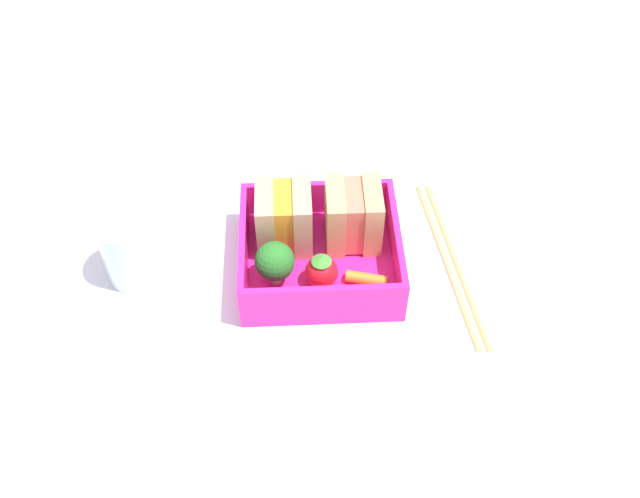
{
  "coord_description": "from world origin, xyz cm",
  "views": [
    {
      "loc": [
        -2.03,
        -44.0,
        54.28
      ],
      "look_at": [
        0.0,
        0.0,
        2.7
      ],
      "focal_mm": 40.0,
      "sensor_mm": 36.0,
      "label": 1
    }
  ],
  "objects_px": {
    "broccoli_floret": "(275,262)",
    "drinking_glass": "(130,252)",
    "strawberry_far_left": "(321,271)",
    "chopstick_pair": "(452,262)",
    "sandwich_center_left": "(353,215)",
    "carrot_stick_far_left": "(366,279)",
    "sandwich_left": "(284,218)"
  },
  "relations": [
    {
      "from": "broccoli_floret",
      "to": "strawberry_far_left",
      "type": "relative_size",
      "value": 1.29
    },
    {
      "from": "sandwich_center_left",
      "to": "drinking_glass",
      "type": "height_order",
      "value": "same"
    },
    {
      "from": "strawberry_far_left",
      "to": "chopstick_pair",
      "type": "bearing_deg",
      "value": 11.29
    },
    {
      "from": "broccoli_floret",
      "to": "drinking_glass",
      "type": "relative_size",
      "value": 0.64
    },
    {
      "from": "sandwich_left",
      "to": "strawberry_far_left",
      "type": "bearing_deg",
      "value": -59.07
    },
    {
      "from": "carrot_stick_far_left",
      "to": "drinking_glass",
      "type": "bearing_deg",
      "value": 172.88
    },
    {
      "from": "broccoli_floret",
      "to": "carrot_stick_far_left",
      "type": "height_order",
      "value": "broccoli_floret"
    },
    {
      "from": "carrot_stick_far_left",
      "to": "sandwich_center_left",
      "type": "bearing_deg",
      "value": 98.8
    },
    {
      "from": "strawberry_far_left",
      "to": "chopstick_pair",
      "type": "xyz_separation_m",
      "value": [
        0.13,
        0.03,
        -0.03
      ]
    },
    {
      "from": "sandwich_center_left",
      "to": "strawberry_far_left",
      "type": "relative_size",
      "value": 1.71
    },
    {
      "from": "broccoli_floret",
      "to": "strawberry_far_left",
      "type": "height_order",
      "value": "broccoli_floret"
    },
    {
      "from": "sandwich_center_left",
      "to": "drinking_glass",
      "type": "relative_size",
      "value": 0.85
    },
    {
      "from": "sandwich_center_left",
      "to": "broccoli_floret",
      "type": "distance_m",
      "value": 0.09
    },
    {
      "from": "chopstick_pair",
      "to": "drinking_glass",
      "type": "xyz_separation_m",
      "value": [
        -0.31,
        -0.0,
        0.03
      ]
    },
    {
      "from": "sandwich_center_left",
      "to": "broccoli_floret",
      "type": "bearing_deg",
      "value": -145.88
    },
    {
      "from": "sandwich_center_left",
      "to": "chopstick_pair",
      "type": "xyz_separation_m",
      "value": [
        0.1,
        -0.03,
        -0.04
      ]
    },
    {
      "from": "broccoli_floret",
      "to": "chopstick_pair",
      "type": "xyz_separation_m",
      "value": [
        0.17,
        0.02,
        -0.04
      ]
    },
    {
      "from": "broccoli_floret",
      "to": "carrot_stick_far_left",
      "type": "relative_size",
      "value": 1.23
    },
    {
      "from": "broccoli_floret",
      "to": "carrot_stick_far_left",
      "type": "distance_m",
      "value": 0.09
    },
    {
      "from": "sandwich_left",
      "to": "strawberry_far_left",
      "type": "distance_m",
      "value": 0.07
    },
    {
      "from": "sandwich_left",
      "to": "broccoli_floret",
      "type": "xyz_separation_m",
      "value": [
        -0.01,
        -0.05,
        -0.0
      ]
    },
    {
      "from": "sandwich_left",
      "to": "sandwich_center_left",
      "type": "relative_size",
      "value": 1.0
    },
    {
      "from": "broccoli_floret",
      "to": "chopstick_pair",
      "type": "height_order",
      "value": "broccoli_floret"
    },
    {
      "from": "chopstick_pair",
      "to": "sandwich_left",
      "type": "bearing_deg",
      "value": 169.81
    },
    {
      "from": "sandwich_left",
      "to": "drinking_glass",
      "type": "height_order",
      "value": "same"
    },
    {
      "from": "carrot_stick_far_left",
      "to": "drinking_glass",
      "type": "xyz_separation_m",
      "value": [
        -0.22,
        0.03,
        0.02
      ]
    },
    {
      "from": "chopstick_pair",
      "to": "drinking_glass",
      "type": "relative_size",
      "value": 2.85
    },
    {
      "from": "strawberry_far_left",
      "to": "drinking_glass",
      "type": "bearing_deg",
      "value": 172.05
    },
    {
      "from": "broccoli_floret",
      "to": "chopstick_pair",
      "type": "distance_m",
      "value": 0.18
    },
    {
      "from": "chopstick_pair",
      "to": "broccoli_floret",
      "type": "bearing_deg",
      "value": -172.71
    },
    {
      "from": "strawberry_far_left",
      "to": "chopstick_pair",
      "type": "height_order",
      "value": "strawberry_far_left"
    },
    {
      "from": "carrot_stick_far_left",
      "to": "chopstick_pair",
      "type": "xyz_separation_m",
      "value": [
        0.09,
        0.03,
        -0.01
      ]
    }
  ]
}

